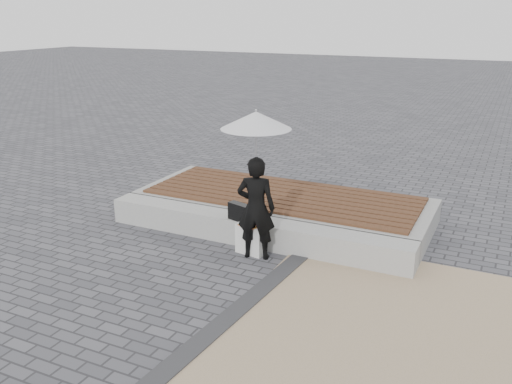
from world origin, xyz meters
TOP-DOWN VIEW (x-y plane):
  - ground at (0.00, 0.00)m, footprint 80.00×80.00m
  - terrazzo_zone at (3.20, -0.50)m, footprint 5.00×5.00m
  - edging_band at (0.75, -0.50)m, footprint 0.61×5.20m
  - seating_ledge at (0.00, 1.60)m, footprint 5.00×0.45m
  - timber_platform at (0.00, 2.80)m, footprint 5.00×2.00m
  - timber_decking at (0.00, 2.80)m, footprint 4.60×1.80m
  - woman at (0.28, 1.14)m, footprint 0.62×0.48m
  - parasol at (0.28, 1.14)m, footprint 0.97×0.97m
  - handbag at (-0.13, 1.44)m, footprint 0.41×0.24m
  - canvas_tote at (0.15, 1.22)m, footprint 0.45×0.24m
  - magazine at (0.15, 1.17)m, footprint 0.35×0.31m

SIDE VIEW (x-z plane):
  - ground at x=0.00m, z-range 0.00..0.00m
  - terrazzo_zone at x=3.20m, z-range 0.00..0.02m
  - edging_band at x=0.75m, z-range 0.00..0.04m
  - seating_ledge at x=0.00m, z-range 0.00..0.40m
  - timber_platform at x=0.00m, z-range 0.00..0.40m
  - canvas_tote at x=0.15m, z-range 0.00..0.45m
  - timber_decking at x=0.00m, z-range 0.40..0.44m
  - magazine at x=0.15m, z-range 0.45..0.46m
  - handbag at x=-0.13m, z-range 0.40..0.67m
  - woman at x=0.28m, z-range 0.00..1.51m
  - parasol at x=0.28m, z-range 1.40..2.65m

